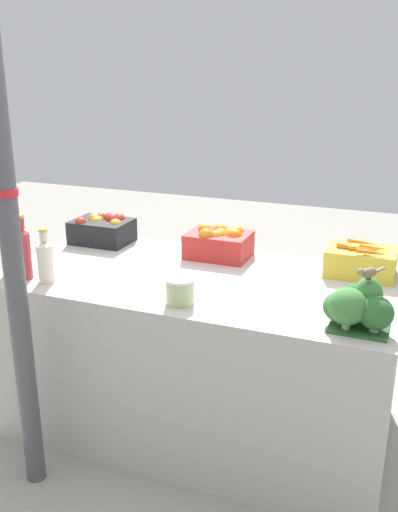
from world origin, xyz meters
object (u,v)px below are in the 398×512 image
Objects in this scene: juice_bottle_cloudy at (46,260)px; carrot_crate at (361,261)px; orange_crate at (220,242)px; juice_bottle_ruby at (24,252)px; support_pole at (9,222)px; juice_bottle_amber at (8,256)px; apple_crate at (103,228)px; broccoli_pile at (357,306)px; pickle_jar at (180,291)px; sparrow_bird at (368,273)px.

carrot_crate is at bearing 25.29° from juice_bottle_cloudy.
juice_bottle_ruby is (-0.74, -0.63, 0.05)m from orange_crate.
support_pole is at bearing -74.65° from juice_bottle_cloudy.
carrot_crate is 1.29× the size of juice_bottle_amber.
support_pole reaches higher than apple_crate.
orange_crate is 1.29× the size of juice_bottle_amber.
juice_bottle_ruby is at bearing 0.00° from juice_bottle_amber.
orange_crate is at bearing 60.73° from support_pole.
broccoli_pile is 0.71m from pickle_jar.
pickle_jar is (0.79, -0.00, -0.07)m from juice_bottle_ruby.
broccoli_pile is at bearing 14.75° from support_pole.
broccoli_pile reaches higher than pickle_jar.
apple_crate is at bearing 139.49° from pickle_jar.
broccoli_pile is 0.86× the size of juice_bottle_ruby.
carrot_crate is at bearing -0.26° from orange_crate.
juice_bottle_cloudy is 1.42m from sparrow_bird.
juice_bottle_ruby is at bearing 180.00° from juice_bottle_cloudy.
broccoli_pile is at bearing -85.25° from carrot_crate.
broccoli_pile is at bearing -38.62° from orange_crate.
apple_crate is 1.29× the size of juice_bottle_amber.
broccoli_pile is at bearing -32.81° from sparrow_bird.
apple_crate is at bearing 179.69° from orange_crate.
sparrow_bird is (0.08, -0.60, 0.16)m from carrot_crate.
sparrow_bird is at bearing 1.32° from juice_bottle_cloudy.
sparrow_bird reaches higher than carrot_crate.
apple_crate is at bearing 157.26° from broccoli_pile.
juice_bottle_ruby is 2.75× the size of sparrow_bird.
support_pole is at bearing -57.37° from juice_bottle_ruby.
sparrow_bird is (1.62, 0.03, 0.12)m from juice_bottle_amber.
juice_bottle_amber is 0.88m from pickle_jar.
support_pole is 7.74× the size of juice_bottle_ruby.
orange_crate is at bearing 141.38° from broccoli_pile.
pickle_jar is (0.75, -0.64, -0.02)m from apple_crate.
apple_crate is 1.20× the size of broccoli_pile.
support_pole is 1.13m from orange_crate.
juice_bottle_ruby is (-0.04, -0.64, 0.05)m from apple_crate.
juice_bottle_cloudy is at bearing -154.71° from carrot_crate.
carrot_crate is at bearing 43.76° from pickle_jar.
juice_bottle_cloudy is (0.12, 0.00, -0.02)m from juice_bottle_ruby.
juice_bottle_ruby is at bearing -156.51° from carrot_crate.
sparrow_bird reaches higher than broccoli_pile.
juice_bottle_cloudy is (0.08, -0.64, 0.03)m from apple_crate.
juice_bottle_cloudy reaches higher than broccoli_pile.
support_pole is 7.51× the size of apple_crate.
support_pole is 7.51× the size of orange_crate.
pickle_jar is at bearing -0.29° from juice_bottle_amber.
broccoli_pile is 0.14m from sparrow_bird.
broccoli_pile is at bearing 0.97° from juice_bottle_cloudy.
pickle_jar is (0.88, -0.00, -0.04)m from juice_bottle_amber.
support_pole reaches higher than broccoli_pile.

